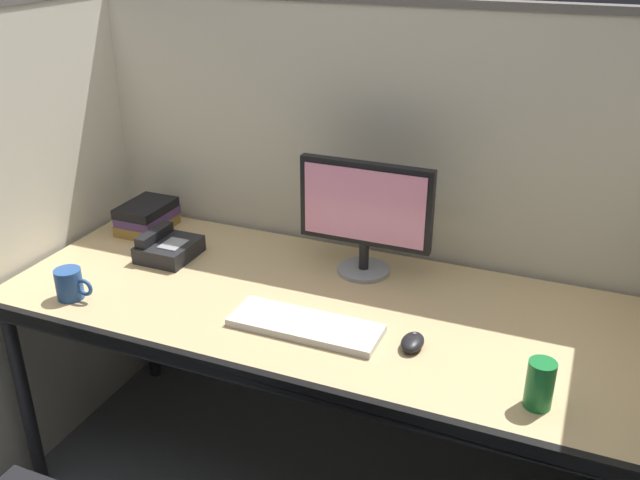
% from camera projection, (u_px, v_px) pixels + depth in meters
% --- Properties ---
extents(cubicle_partition_rear, '(2.21, 0.06, 1.57)m').
position_uv_depth(cubicle_partition_rear, '(363.00, 230.00, 2.43)').
color(cubicle_partition_rear, beige).
rests_on(cubicle_partition_rear, ground).
extents(cubicle_partition_left, '(0.06, 1.41, 1.57)m').
position_uv_depth(cubicle_partition_left, '(30.00, 245.00, 2.32)').
color(cubicle_partition_left, beige).
rests_on(cubicle_partition_left, ground).
extents(desk, '(1.90, 0.80, 0.74)m').
position_uv_depth(desk, '(312.00, 317.00, 2.09)').
color(desk, tan).
rests_on(desk, ground).
extents(monitor_center, '(0.43, 0.17, 0.37)m').
position_uv_depth(monitor_center, '(365.00, 211.00, 2.16)').
color(monitor_center, gray).
rests_on(monitor_center, desk).
extents(keyboard_main, '(0.43, 0.15, 0.02)m').
position_uv_depth(keyboard_main, '(305.00, 325.00, 1.93)').
color(keyboard_main, silver).
rests_on(keyboard_main, desk).
extents(computer_mouse, '(0.06, 0.10, 0.04)m').
position_uv_depth(computer_mouse, '(412.00, 342.00, 1.85)').
color(computer_mouse, black).
rests_on(computer_mouse, desk).
extents(book_stack, '(0.15, 0.21, 0.10)m').
position_uv_depth(book_stack, '(147.00, 217.00, 2.54)').
color(book_stack, olive).
rests_on(book_stack, desk).
extents(soda_can, '(0.07, 0.07, 0.12)m').
position_uv_depth(soda_can, '(540.00, 384.00, 1.61)').
color(soda_can, '#197233').
rests_on(soda_can, desk).
extents(coffee_mug, '(0.13, 0.08, 0.09)m').
position_uv_depth(coffee_mug, '(70.00, 284.00, 2.08)').
color(coffee_mug, '#264C8C').
rests_on(coffee_mug, desk).
extents(desk_phone, '(0.17, 0.19, 0.09)m').
position_uv_depth(desk_phone, '(168.00, 248.00, 2.34)').
color(desk_phone, black).
rests_on(desk_phone, desk).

